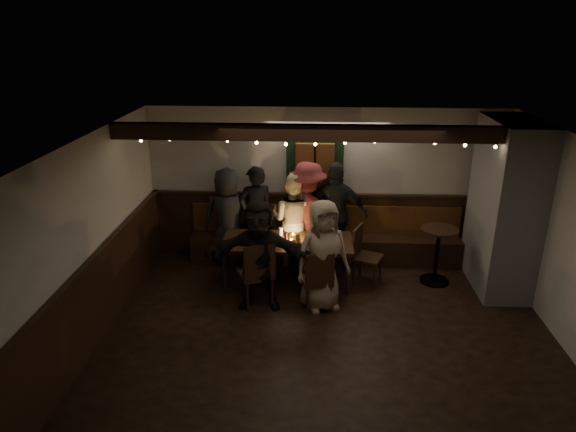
# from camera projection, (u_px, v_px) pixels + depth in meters

# --- Properties ---
(room) EXTENTS (6.02, 5.01, 2.62)m
(room) POSITION_uv_depth(u_px,v_px,m) (398.00, 221.00, 7.75)
(room) COLOR black
(room) RESTS_ON ground
(dining_table) EXTENTS (2.01, 0.86, 0.87)m
(dining_table) POSITION_uv_depth(u_px,v_px,m) (287.00, 244.00, 7.96)
(dining_table) COLOR black
(dining_table) RESTS_ON ground
(chair_near_left) EXTENTS (0.60, 0.60, 1.01)m
(chair_near_left) POSITION_uv_depth(u_px,v_px,m) (258.00, 271.00, 7.30)
(chair_near_left) COLOR black
(chair_near_left) RESTS_ON ground
(chair_near_right) EXTENTS (0.49, 0.49, 0.92)m
(chair_near_right) POSITION_uv_depth(u_px,v_px,m) (318.00, 277.00, 7.22)
(chair_near_right) COLOR black
(chair_near_right) RESTS_ON ground
(chair_end) EXTENTS (0.54, 0.54, 0.91)m
(chair_end) POSITION_uv_depth(u_px,v_px,m) (363.00, 251.00, 8.06)
(chair_end) COLOR black
(chair_end) RESTS_ON ground
(high_top) EXTENTS (0.57, 0.57, 0.91)m
(high_top) POSITION_uv_depth(u_px,v_px,m) (438.00, 248.00, 8.00)
(high_top) COLOR black
(high_top) RESTS_ON ground
(person_a) EXTENTS (0.84, 0.58, 1.66)m
(person_a) POSITION_uv_depth(u_px,v_px,m) (228.00, 216.00, 8.61)
(person_a) COLOR black
(person_a) RESTS_ON ground
(person_b) EXTENTS (0.71, 0.57, 1.69)m
(person_b) POSITION_uv_depth(u_px,v_px,m) (256.00, 215.00, 8.64)
(person_b) COLOR black
(person_b) RESTS_ON ground
(person_c) EXTENTS (0.96, 0.87, 1.62)m
(person_c) POSITION_uv_depth(u_px,v_px,m) (293.00, 220.00, 8.49)
(person_c) COLOR beige
(person_c) RESTS_ON ground
(person_d) EXTENTS (1.32, 1.07, 1.79)m
(person_d) POSITION_uv_depth(u_px,v_px,m) (307.00, 215.00, 8.51)
(person_d) COLOR maroon
(person_d) RESTS_ON ground
(person_e) EXTENTS (1.06, 0.49, 1.78)m
(person_e) POSITION_uv_depth(u_px,v_px,m) (336.00, 214.00, 8.53)
(person_e) COLOR black
(person_e) RESTS_ON ground
(person_f) EXTENTS (1.52, 0.52, 1.63)m
(person_f) POSITION_uv_depth(u_px,v_px,m) (259.00, 254.00, 7.24)
(person_f) COLOR black
(person_f) RESTS_ON ground
(person_g) EXTENTS (0.94, 0.80, 1.64)m
(person_g) POSITION_uv_depth(u_px,v_px,m) (322.00, 256.00, 7.20)
(person_g) COLOR tan
(person_g) RESTS_ON ground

